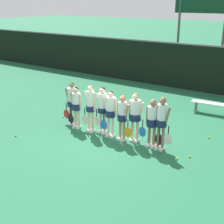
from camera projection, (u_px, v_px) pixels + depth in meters
name	position (u px, v px, depth m)	size (l,w,h in m)	color
ground_plane	(112.00, 136.00, 11.21)	(140.00, 140.00, 0.00)	#216642
fence_windscreen	(191.00, 67.00, 16.60)	(60.00, 0.08, 2.49)	black
scoreboard	(202.00, 8.00, 17.14)	(3.18, 0.15, 5.47)	#515156
bench_courtside	(217.00, 105.00, 13.24)	(2.22, 0.55, 0.48)	silver
player_0	(72.00, 100.00, 11.92)	(0.69, 0.40, 1.71)	#8C664C
player_1	(76.00, 104.00, 11.66)	(0.61, 0.33, 1.62)	beige
player_2	(90.00, 105.00, 11.26)	(0.63, 0.33, 1.78)	beige
player_3	(102.00, 106.00, 11.16)	(0.63, 0.35, 1.75)	beige
player_4	(110.00, 110.00, 10.88)	(0.66, 0.36, 1.69)	beige
player_5	(122.00, 115.00, 10.59)	(0.61, 0.33, 1.63)	tan
player_6	(135.00, 113.00, 10.47)	(0.67, 0.40, 1.73)	beige
player_7	(153.00, 120.00, 10.09)	(0.65, 0.37, 1.65)	#8C664C
player_8	(162.00, 119.00, 9.88)	(0.64, 0.35, 1.79)	#8C664C
tennis_ball_0	(63.00, 117.00, 13.03)	(0.07, 0.07, 0.07)	#CCE033
tennis_ball_1	(177.00, 159.00, 9.56)	(0.07, 0.07, 0.07)	#CCE033
tennis_ball_2	(209.00, 138.00, 11.03)	(0.06, 0.06, 0.06)	#CCE033
tennis_ball_3	(16.00, 135.00, 11.20)	(0.07, 0.07, 0.07)	#CCE033
tennis_ball_4	(190.00, 156.00, 9.69)	(0.07, 0.07, 0.07)	#CCE033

